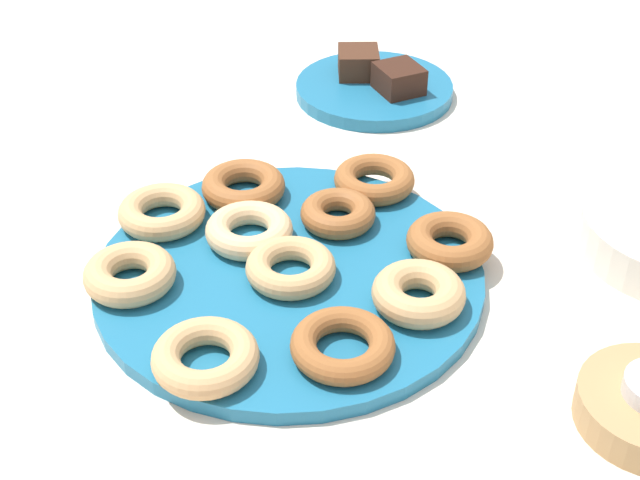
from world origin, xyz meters
The scene contains 16 objects.
ground_plane centered at (0.00, 0.00, 0.00)m, with size 2.40×2.40×0.00m, color beige.
donut_plate centered at (0.00, 0.00, 0.01)m, with size 0.37×0.37×0.01m, color #1E6B93.
donut_0 centered at (0.12, -0.09, 0.03)m, with size 0.09×0.09×0.02m, color tan.
donut_1 centered at (0.00, 0.16, 0.03)m, with size 0.08×0.08×0.03m, color #995B2D.
donut_2 centered at (0.00, -0.15, 0.03)m, with size 0.09×0.09×0.03m, color tan.
donut_3 centered at (-0.07, 0.06, 0.03)m, with size 0.08×0.08×0.02m, color #995B2D.
donut_4 centered at (0.13, 0.03, 0.03)m, with size 0.09×0.09×0.02m, color #995B2D.
donut_5 centered at (-0.10, -0.12, 0.03)m, with size 0.09×0.09×0.03m, color tan.
donut_6 centered at (-0.13, -0.03, 0.03)m, with size 0.09×0.09×0.03m, color #995B2D.
donut_7 centered at (-0.05, -0.03, 0.03)m, with size 0.09×0.09×0.02m, color #EABC84.
donut_8 centered at (0.01, 0.00, 0.03)m, with size 0.08×0.08×0.02m, color tan.
donut_9 centered at (0.07, 0.11, 0.03)m, with size 0.08×0.08×0.03m, color tan.
donut_10 centered at (-0.12, 0.11, 0.03)m, with size 0.09×0.09×0.02m, color #995B2D.
cake_plate centered at (-0.37, 0.16, 0.01)m, with size 0.20×0.20×0.02m, color #1E6B93.
brownie_near centered at (-0.40, 0.15, 0.03)m, with size 0.06×0.05×0.03m, color #472819.
brownie_far centered at (-0.34, 0.19, 0.03)m, with size 0.06×0.05×0.03m, color #381E14.
Camera 1 is at (0.67, -0.08, 0.54)m, focal length 50.35 mm.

